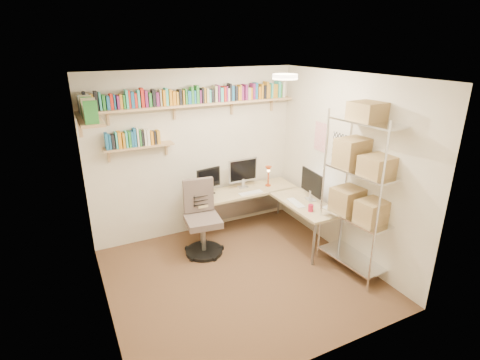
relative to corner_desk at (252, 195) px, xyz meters
name	(u,v)px	position (x,y,z in m)	size (l,w,h in m)	color
ground	(240,277)	(-0.69, -0.96, -0.65)	(3.20, 3.20, 0.00)	#4E3A21
room_shell	(240,162)	(-0.69, -0.96, 0.90)	(3.24, 3.04, 2.52)	beige
wall_shelves	(170,107)	(-1.10, 0.33, 1.37)	(3.12, 1.09, 0.80)	tan
corner_desk	(252,195)	(0.00, 0.00, 0.00)	(1.76, 1.68, 1.14)	tan
office_chair	(202,223)	(-0.88, -0.15, -0.21)	(0.56, 0.56, 1.06)	black
wire_rack	(361,175)	(0.73, -1.44, 0.67)	(0.52, 0.94, 2.20)	silver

